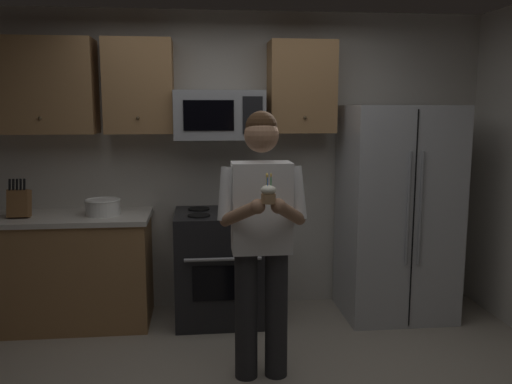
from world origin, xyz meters
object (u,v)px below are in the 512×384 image
Objects in this scene: cupcake at (268,194)px; oven_range at (221,266)px; refrigerator at (397,212)px; knife_block at (19,203)px; bowl_large_white at (103,207)px; person at (262,231)px; microwave at (219,115)px.

oven_range is at bearing 99.09° from cupcake.
knife_block is (-3.09, 0.01, 0.14)m from refrigerator.
knife_block is at bearing 143.45° from cupcake.
refrigerator is 10.35× the size of cupcake.
cupcake is (1.17, -1.36, 0.30)m from bowl_large_white.
person reaches higher than oven_range.
microwave is 1.57m from cupcake.
microwave is 4.26× the size of cupcake.
bowl_large_white is at bearing -172.20° from microwave.
refrigerator is 2.45m from bowl_large_white.
bowl_large_white is (-0.95, -0.01, 0.53)m from oven_range.
person is at bearing -141.84° from refrigerator.
bowl_large_white is at bearing 138.56° from person.
knife_block is at bearing 179.82° from refrigerator.
refrigerator is 5.63× the size of knife_block.
person is 10.13× the size of cupcake.
knife_block is at bearing 150.75° from person.
person is (1.81, -1.02, -0.04)m from knife_block.
person is at bearing 90.00° from cupcake.
oven_range is at bearing 1.06° from knife_block.
refrigerator is 3.10m from knife_block.
microwave is at bearing 100.68° from person.
microwave is 1.39m from person.
bowl_large_white is (-0.95, -0.13, -0.73)m from microwave.
bowl_large_white reaches higher than oven_range.
oven_range is 0.53× the size of person.
knife_block is 2.27m from cupcake.
refrigerator reaches higher than oven_range.
cupcake is at bearing -81.63° from microwave.
bowl_large_white is (0.64, 0.02, -0.05)m from knife_block.
oven_range is 0.52× the size of refrigerator.
person is at bearing -29.25° from knife_block.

